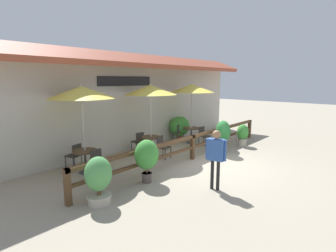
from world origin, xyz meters
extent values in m
plane|color=#9E937F|center=(0.00, 0.00, 0.00)|extent=(60.00, 60.00, 0.00)
cube|color=#BCB7A8|center=(0.00, 4.20, 1.80)|extent=(14.00, 0.40, 3.60)
cube|color=brown|center=(0.00, 3.65, 3.88)|extent=(14.28, 1.48, 0.70)
cube|color=black|center=(-0.81, 3.97, 3.00)|extent=(2.78, 0.04, 0.39)
cube|color=brown|center=(0.00, 1.05, 0.89)|extent=(10.40, 0.14, 0.11)
cube|color=brown|center=(0.00, 1.05, 0.47)|extent=(10.40, 0.10, 0.09)
cube|color=brown|center=(-5.13, 1.05, 0.47)|extent=(0.14, 0.14, 0.95)
cube|color=brown|center=(0.00, 1.05, 0.47)|extent=(0.14, 0.14, 0.95)
cube|color=brown|center=(5.13, 1.05, 0.47)|extent=(0.14, 0.14, 0.95)
cylinder|color=#B7B2A8|center=(-3.56, 2.84, 1.26)|extent=(0.06, 0.06, 2.53)
cone|color=#EAD64C|center=(-3.56, 2.84, 2.66)|extent=(2.12, 2.12, 0.38)
sphere|color=#B2ADA3|center=(-3.56, 2.84, 2.86)|extent=(0.07, 0.07, 0.07)
cylinder|color=#4C3826|center=(-3.56, 2.84, 0.74)|extent=(0.81, 0.81, 0.05)
cylinder|color=#333333|center=(-3.56, 2.84, 0.36)|extent=(0.07, 0.07, 0.71)
cylinder|color=#333333|center=(-3.56, 2.84, 0.01)|extent=(0.45, 0.45, 0.03)
cube|color=#332D28|center=(-3.49, 2.11, 0.45)|extent=(0.42, 0.42, 0.05)
cube|color=#332D28|center=(-3.49, 2.30, 0.67)|extent=(0.40, 0.04, 0.40)
cylinder|color=#2D2D2D|center=(-3.68, 1.93, 0.21)|extent=(0.04, 0.04, 0.42)
cylinder|color=#2D2D2D|center=(-3.30, 1.92, 0.21)|extent=(0.04, 0.04, 0.42)
cylinder|color=#2D2D2D|center=(-3.68, 2.31, 0.21)|extent=(0.04, 0.04, 0.42)
cylinder|color=#2D2D2D|center=(-3.30, 2.30, 0.21)|extent=(0.04, 0.04, 0.42)
cube|color=#332D28|center=(-3.59, 3.56, 0.45)|extent=(0.51, 0.51, 0.05)
cube|color=#332D28|center=(-3.54, 3.38, 0.67)|extent=(0.40, 0.13, 0.40)
cylinder|color=#2D2D2D|center=(-3.45, 3.79, 0.21)|extent=(0.04, 0.04, 0.42)
cylinder|color=#2D2D2D|center=(-3.82, 3.70, 0.21)|extent=(0.04, 0.04, 0.42)
cylinder|color=#2D2D2D|center=(-3.36, 3.42, 0.21)|extent=(0.04, 0.04, 0.42)
cylinder|color=#2D2D2D|center=(-3.73, 3.33, 0.21)|extent=(0.04, 0.04, 0.42)
cylinder|color=#B7B2A8|center=(-0.63, 2.70, 1.26)|extent=(0.06, 0.06, 2.53)
cone|color=#EAD64C|center=(-0.63, 2.70, 2.66)|extent=(2.12, 2.12, 0.38)
sphere|color=#B2ADA3|center=(-0.63, 2.70, 2.86)|extent=(0.07, 0.07, 0.07)
cylinder|color=#4C3826|center=(-0.63, 2.70, 0.74)|extent=(0.81, 0.81, 0.05)
cylinder|color=#333333|center=(-0.63, 2.70, 0.36)|extent=(0.07, 0.07, 0.71)
cylinder|color=#333333|center=(-0.63, 2.70, 0.01)|extent=(0.45, 0.45, 0.03)
cube|color=#332D28|center=(-0.64, 1.95, 0.45)|extent=(0.47, 0.47, 0.05)
cube|color=#332D28|center=(-0.67, 2.14, 0.67)|extent=(0.40, 0.09, 0.40)
cylinder|color=#2D2D2D|center=(-0.81, 1.74, 0.21)|extent=(0.04, 0.04, 0.42)
cylinder|color=#2D2D2D|center=(-0.43, 1.79, 0.21)|extent=(0.04, 0.04, 0.42)
cylinder|color=#2D2D2D|center=(-0.85, 2.12, 0.21)|extent=(0.04, 0.04, 0.42)
cylinder|color=#2D2D2D|center=(-0.48, 2.16, 0.21)|extent=(0.04, 0.04, 0.42)
cube|color=#332D28|center=(-0.69, 3.44, 0.45)|extent=(0.47, 0.47, 0.05)
cube|color=#332D28|center=(-0.72, 3.25, 0.67)|extent=(0.40, 0.09, 0.40)
cylinder|color=#2D2D2D|center=(-0.48, 3.61, 0.21)|extent=(0.04, 0.04, 0.42)
cylinder|color=#2D2D2D|center=(-0.86, 3.65, 0.21)|extent=(0.04, 0.04, 0.42)
cylinder|color=#2D2D2D|center=(-0.53, 3.23, 0.21)|extent=(0.04, 0.04, 0.42)
cylinder|color=#2D2D2D|center=(-0.91, 3.28, 0.21)|extent=(0.04, 0.04, 0.42)
cylinder|color=#B7B2A8|center=(2.11, 2.67, 1.26)|extent=(0.06, 0.06, 2.53)
cone|color=#EAD64C|center=(2.11, 2.67, 2.66)|extent=(2.12, 2.12, 0.38)
sphere|color=#B2ADA3|center=(2.11, 2.67, 2.86)|extent=(0.07, 0.07, 0.07)
cylinder|color=#4C3826|center=(2.11, 2.67, 0.74)|extent=(0.81, 0.81, 0.05)
cylinder|color=#333333|center=(2.11, 2.67, 0.36)|extent=(0.07, 0.07, 0.71)
cylinder|color=#333333|center=(2.11, 2.67, 0.01)|extent=(0.45, 0.45, 0.03)
cube|color=#332D28|center=(2.16, 1.91, 0.45)|extent=(0.45, 0.45, 0.05)
cube|color=#332D28|center=(2.17, 2.10, 0.67)|extent=(0.40, 0.06, 0.40)
cylinder|color=#2D2D2D|center=(1.95, 1.74, 0.21)|extent=(0.04, 0.04, 0.42)
cylinder|color=#2D2D2D|center=(2.33, 1.71, 0.21)|extent=(0.04, 0.04, 0.42)
cylinder|color=#2D2D2D|center=(1.98, 2.12, 0.21)|extent=(0.04, 0.04, 0.42)
cylinder|color=#2D2D2D|center=(2.36, 2.09, 0.21)|extent=(0.04, 0.04, 0.42)
cube|color=#332D28|center=(2.04, 3.42, 0.45)|extent=(0.51, 0.51, 0.05)
cube|color=#332D28|center=(1.99, 3.24, 0.67)|extent=(0.40, 0.13, 0.40)
cylinder|color=#2D2D2D|center=(2.27, 3.56, 0.21)|extent=(0.04, 0.04, 0.42)
cylinder|color=#2D2D2D|center=(1.90, 3.65, 0.21)|extent=(0.04, 0.04, 0.42)
cylinder|color=#2D2D2D|center=(2.18, 3.19, 0.21)|extent=(0.04, 0.04, 0.42)
cylinder|color=#2D2D2D|center=(1.81, 3.28, 0.21)|extent=(0.04, 0.04, 0.42)
cylinder|color=#B7AD99|center=(3.21, 0.52, 0.18)|extent=(0.39, 0.39, 0.35)
cylinder|color=#B7AD99|center=(3.21, 0.52, 0.33)|extent=(0.42, 0.42, 0.04)
ellipsoid|color=#3D8E38|center=(3.21, 0.52, 0.66)|extent=(0.57, 0.51, 0.73)
cylinder|color=#B7AD99|center=(-4.56, 0.58, 0.12)|extent=(0.57, 0.57, 0.23)
cylinder|color=#B7AD99|center=(-4.56, 0.58, 0.21)|extent=(0.62, 0.62, 0.04)
cylinder|color=brown|center=(-4.56, 0.58, 0.36)|extent=(0.10, 0.10, 0.26)
ellipsoid|color=#4C934C|center=(-4.56, 0.58, 0.78)|extent=(0.69, 0.62, 0.86)
cylinder|color=#564C47|center=(-2.81, 0.69, 0.15)|extent=(0.29, 0.29, 0.29)
cylinder|color=#564C47|center=(-2.81, 0.69, 0.27)|extent=(0.32, 0.32, 0.04)
cylinder|color=brown|center=(-2.81, 0.69, 0.43)|extent=(0.05, 0.05, 0.27)
ellipsoid|color=#3D8E38|center=(-2.81, 0.69, 0.86)|extent=(0.75, 0.68, 0.90)
cylinder|color=#B7AD99|center=(1.45, 0.56, 0.17)|extent=(0.29, 0.29, 0.34)
cylinder|color=#B7AD99|center=(1.45, 0.56, 0.32)|extent=(0.32, 0.32, 0.04)
cylinder|color=brown|center=(1.45, 0.56, 0.48)|extent=(0.05, 0.05, 0.28)
ellipsoid|color=#287033|center=(1.45, 0.56, 0.94)|extent=(0.66, 0.60, 0.93)
cylinder|color=brown|center=(2.31, 3.55, 0.14)|extent=(0.32, 0.32, 0.28)
cylinder|color=brown|center=(2.31, 3.55, 0.26)|extent=(0.34, 0.34, 0.04)
ellipsoid|color=#3D8E38|center=(2.31, 3.55, 0.70)|extent=(1.10, 0.99, 1.01)
cylinder|color=black|center=(-1.88, -1.21, 0.43)|extent=(0.09, 0.09, 0.85)
cylinder|color=black|center=(-1.92, -1.04, 0.43)|extent=(0.09, 0.09, 0.85)
cube|color=#33569E|center=(-1.90, -1.13, 1.15)|extent=(0.31, 0.50, 0.60)
cylinder|color=#33569E|center=(-1.84, -1.38, 1.15)|extent=(0.07, 0.07, 0.57)
cylinder|color=#33569E|center=(-1.96, -0.87, 1.15)|extent=(0.07, 0.07, 0.57)
sphere|color=#9E704C|center=(-1.90, -1.13, 1.58)|extent=(0.23, 0.23, 0.23)
camera|label=1|loc=(-8.02, -4.76, 3.05)|focal=28.00mm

